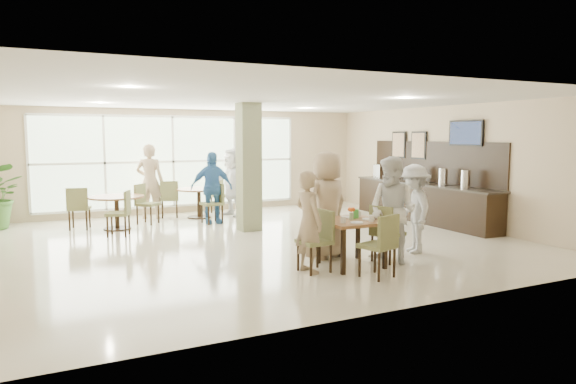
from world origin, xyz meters
name	(u,v)px	position (x,y,z in m)	size (l,w,h in m)	color
ground	(253,242)	(0.00, 0.00, 0.00)	(10.00, 10.00, 0.00)	beige
room_shell	(252,156)	(0.00, 0.00, 1.70)	(10.00, 10.00, 10.00)	white
window_bank	(173,162)	(-0.50, 4.46, 1.40)	(7.00, 0.04, 7.00)	silver
column	(249,167)	(0.40, 1.20, 1.40)	(0.45, 0.45, 2.80)	#707A54
main_table	(351,226)	(0.71, -2.47, 0.65)	(0.92, 0.92, 0.75)	brown
round_table_left	(117,203)	(-2.23, 2.60, 0.59)	(1.20, 1.20, 0.75)	brown
round_table_right	(199,195)	(-0.11, 3.40, 0.58)	(1.12, 1.12, 0.75)	brown
chairs_main_table	(352,237)	(0.73, -2.45, 0.47)	(1.94, 2.12, 0.95)	#646738
chairs_table_left	(116,208)	(-2.26, 2.58, 0.47)	(2.11, 1.85, 0.95)	#646738
chairs_table_right	(201,199)	(-0.07, 3.38, 0.47)	(1.96, 1.97, 0.95)	#646738
tabletop_clutter	(353,216)	(0.74, -2.48, 0.81)	(0.69, 0.70, 0.21)	white
buffet_counter	(423,199)	(4.70, 0.51, 0.55)	(0.64, 4.70, 1.95)	black
wall_tv	(466,133)	(4.94, -0.60, 2.15)	(0.06, 1.00, 0.58)	black
framed_art_a	(419,145)	(4.95, 1.00, 1.85)	(0.05, 0.55, 0.70)	black
framed_art_b	(399,145)	(4.95, 1.80, 1.85)	(0.05, 0.55, 0.70)	black
teen_left	(309,222)	(-0.07, -2.49, 0.78)	(0.57, 0.37, 1.56)	tan
teen_far	(327,205)	(0.66, -1.80, 0.92)	(0.90, 0.49, 1.83)	tan
teen_right	(393,210)	(1.43, -2.59, 0.88)	(0.85, 0.66, 1.75)	white
teen_standing	(414,209)	(2.26, -2.13, 0.79)	(1.03, 0.59, 1.59)	#B8B8BB
adult_a	(212,188)	(-0.07, 2.44, 0.86)	(1.00, 0.57, 1.71)	teal
adult_b	(233,182)	(0.78, 3.35, 0.89)	(1.64, 0.71, 1.77)	white
adult_standing	(150,181)	(-1.26, 3.79, 0.95)	(0.69, 0.45, 1.89)	tan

